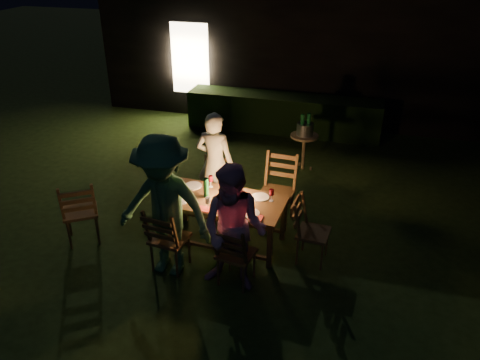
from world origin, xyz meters
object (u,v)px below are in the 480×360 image
(bottle_table, at_px, (206,188))
(ice_bucket, at_px, (305,129))
(chair_near_right, at_px, (236,264))
(person_opp_left, at_px, (164,208))
(dining_table, at_px, (224,204))
(chair_far_right, at_px, (277,202))
(chair_near_left, at_px, (170,249))
(bottle_bucket_a, at_px, (302,127))
(person_house_side, at_px, (215,163))
(lantern, at_px, (228,188))
(chair_spare, at_px, (82,222))
(side_table, at_px, (304,139))
(bottle_bucket_b, at_px, (308,126))
(chair_far_left, at_px, (214,195))
(chair_end, at_px, (311,242))
(person_opp_right, at_px, (234,230))

(bottle_table, height_order, ice_bucket, bottle_table)
(chair_near_right, bearing_deg, person_opp_left, -170.65)
(dining_table, bearing_deg, chair_far_right, 54.55)
(dining_table, height_order, chair_near_left, chair_near_left)
(bottle_bucket_a, bearing_deg, person_house_side, -121.02)
(dining_table, xyz_separation_m, chair_far_right, (0.60, 0.74, -0.29))
(person_opp_left, distance_m, lantern, 1.01)
(dining_table, relative_size, person_house_side, 1.06)
(chair_spare, bearing_deg, bottle_bucket_a, 16.35)
(chair_near_left, bearing_deg, lantern, 61.27)
(chair_near_left, xyz_separation_m, side_table, (1.20, 3.37, 0.30))
(chair_near_right, bearing_deg, lantern, 122.02)
(person_opp_left, bearing_deg, side_table, 74.18)
(chair_spare, bearing_deg, chair_near_left, -43.51)
(lantern, distance_m, bottle_bucket_b, 2.72)
(chair_far_right, distance_m, chair_spare, 2.81)
(person_house_side, xyz_separation_m, lantern, (0.45, -0.80, 0.04))
(chair_spare, height_order, bottle_bucket_b, chair_spare)
(lantern, bearing_deg, chair_near_right, -67.60)
(chair_near_left, bearing_deg, chair_far_left, 92.73)
(lantern, bearing_deg, chair_end, -5.92)
(dining_table, xyz_separation_m, ice_bucket, (0.70, 2.63, 0.17))
(chair_far_left, bearing_deg, bottle_table, 98.23)
(person_house_side, relative_size, lantern, 4.60)
(chair_end, height_order, person_opp_right, person_opp_right)
(chair_far_left, relative_size, bottle_bucket_b, 2.78)
(chair_near_right, bearing_deg, person_house_side, 125.58)
(ice_bucket, bearing_deg, person_opp_right, -94.98)
(dining_table, xyz_separation_m, person_opp_left, (-0.50, -0.79, 0.32))
(chair_spare, bearing_deg, person_opp_right, -42.38)
(person_house_side, distance_m, bottle_bucket_b, 2.16)
(chair_end, relative_size, ice_bucket, 3.13)
(person_opp_left, bearing_deg, chair_far_left, 90.08)
(person_opp_left, relative_size, lantern, 5.38)
(chair_far_left, bearing_deg, side_table, -124.02)
(chair_near_right, bearing_deg, chair_far_right, 92.33)
(bottle_bucket_a, bearing_deg, chair_end, -77.81)
(side_table, bearing_deg, person_opp_left, -109.33)
(chair_far_left, xyz_separation_m, bottle_bucket_b, (1.16, 1.88, 0.57))
(chair_near_left, bearing_deg, side_table, 76.63)
(chair_far_right, height_order, bottle_bucket_a, chair_far_right)
(chair_far_left, bearing_deg, person_opp_left, 83.57)
(chair_far_right, relative_size, ice_bucket, 3.61)
(chair_far_right, height_order, side_table, chair_far_right)
(chair_near_right, relative_size, bottle_table, 3.34)
(chair_end, bearing_deg, person_opp_right, -42.53)
(chair_far_right, xyz_separation_m, person_opp_right, (-0.20, -1.58, 0.49))
(chair_far_left, height_order, side_table, chair_far_left)
(ice_bucket, relative_size, bottle_bucket_a, 0.94)
(lantern, height_order, bottle_bucket_a, lantern)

